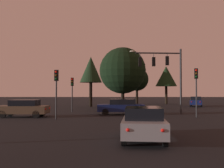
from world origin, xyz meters
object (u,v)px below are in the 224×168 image
object	(u,v)px
car_far_lane	(195,101)
tree_center_horizon	(90,70)
traffic_signal_mast_arm	(164,68)
traffic_light_corner_left	(71,88)
car_crossing_right	(120,106)
tree_left_far	(122,71)
traffic_light_median	(195,83)
traffic_light_corner_right	(55,84)
car_crossing_left	(22,108)
tree_behind_sign	(165,76)
car_nearside_lane	(143,123)
tree_right_cluster	(136,79)

from	to	relation	value
car_far_lane	tree_center_horizon	world-z (taller)	tree_center_horizon
traffic_signal_mast_arm	tree_center_horizon	world-z (taller)	tree_center_horizon
traffic_light_corner_left	car_crossing_right	distance (m)	6.36
traffic_signal_mast_arm	tree_left_far	size ratio (longest dim) A/B	0.82
traffic_signal_mast_arm	traffic_light_median	world-z (taller)	traffic_signal_mast_arm
traffic_light_corner_right	car_crossing_left	world-z (taller)	traffic_light_corner_right
traffic_signal_mast_arm	tree_behind_sign	size ratio (longest dim) A/B	0.94
traffic_light_corner_left	traffic_light_corner_right	xyz separation A→B (m)	(-0.16, -7.34, 0.16)
tree_behind_sign	tree_left_far	world-z (taller)	tree_left_far
car_nearside_lane	tree_right_cluster	bearing A→B (deg)	84.97
traffic_light_corner_left	car_far_lane	world-z (taller)	traffic_light_corner_left
traffic_light_corner_right	car_nearside_lane	size ratio (longest dim) A/B	0.87
traffic_light_corner_right	tree_left_far	distance (m)	13.56
tree_left_far	car_far_lane	bearing A→B (deg)	28.90
traffic_light_corner_left	tree_behind_sign	world-z (taller)	tree_behind_sign
traffic_light_median	tree_center_horizon	distance (m)	19.38
traffic_light_corner_left	tree_behind_sign	size ratio (longest dim) A/B	0.55
traffic_light_corner_right	car_crossing_right	bearing A→B (deg)	38.48
tree_behind_sign	tree_left_far	xyz separation A→B (m)	(-8.53, -14.10, -0.11)
traffic_light_corner_right	traffic_light_median	size ratio (longest dim) A/B	0.94
car_crossing_left	car_crossing_right	bearing A→B (deg)	15.70
traffic_light_corner_right	tree_behind_sign	world-z (taller)	tree_behind_sign
traffic_light_median	car_far_lane	distance (m)	17.77
traffic_signal_mast_arm	traffic_light_median	bearing A→B (deg)	-54.80
tree_right_cluster	traffic_light_median	bearing A→B (deg)	-83.03
traffic_light_corner_right	tree_right_cluster	distance (m)	26.85
traffic_light_corner_right	tree_behind_sign	xyz separation A→B (m)	(14.42, 26.14, 2.20)
traffic_light_median	car_crossing_left	xyz separation A→B (m)	(-15.18, 0.29, -2.23)
traffic_light_corner_right	tree_behind_sign	bearing A→B (deg)	61.11
traffic_light_corner_left	car_far_lane	bearing A→B (deg)	32.66
car_crossing_right	tree_behind_sign	distance (m)	23.99
car_crossing_right	traffic_signal_mast_arm	bearing A→B (deg)	3.63
traffic_light_corner_right	tree_right_cluster	world-z (taller)	tree_right_cluster
tree_center_horizon	car_far_lane	bearing A→B (deg)	2.47
traffic_light_corner_right	traffic_light_corner_left	bearing A→B (deg)	88.75
car_crossing_right	tree_center_horizon	bearing A→B (deg)	106.99
traffic_signal_mast_arm	traffic_light_corner_right	world-z (taller)	traffic_signal_mast_arm
tree_left_far	tree_right_cluster	distance (m)	13.59
traffic_light_corner_left	car_crossing_left	bearing A→B (deg)	-122.26
traffic_light_median	tree_behind_sign	distance (m)	24.77
car_crossing_right	tree_behind_sign	bearing A→B (deg)	67.59
traffic_light_corner_left	car_nearside_lane	distance (m)	17.36
traffic_light_corner_left	car_crossing_right	world-z (taller)	traffic_light_corner_left
car_nearside_lane	car_crossing_right	size ratio (longest dim) A/B	1.00
car_crossing_right	tree_center_horizon	size ratio (longest dim) A/B	0.62
traffic_light_corner_right	traffic_light_median	xyz separation A→B (m)	(11.89, 1.57, 0.18)
tree_behind_sign	tree_center_horizon	size ratio (longest dim) A/B	0.92
traffic_light_corner_left	tree_behind_sign	bearing A→B (deg)	52.81
traffic_light_median	tree_right_cluster	size ratio (longest dim) A/B	0.65
car_crossing_left	traffic_light_corner_right	bearing A→B (deg)	-29.42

